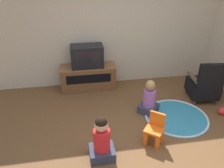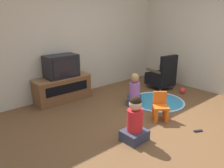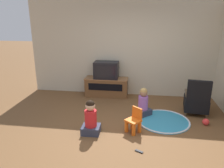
{
  "view_description": "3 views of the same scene",
  "coord_description": "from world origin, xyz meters",
  "px_view_note": "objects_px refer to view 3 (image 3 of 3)",
  "views": [
    {
      "loc": [
        -0.9,
        -2.4,
        2.49
      ],
      "look_at": [
        -0.35,
        0.93,
        0.7
      ],
      "focal_mm": 35.0,
      "sensor_mm": 36.0,
      "label": 1
    },
    {
      "loc": [
        -2.83,
        -2.06,
        1.85
      ],
      "look_at": [
        -0.3,
        0.91,
        0.6
      ],
      "focal_mm": 35.0,
      "sensor_mm": 36.0,
      "label": 2
    },
    {
      "loc": [
        0.32,
        -3.89,
        2.31
      ],
      "look_at": [
        -0.36,
        0.92,
        0.76
      ],
      "focal_mm": 35.0,
      "sensor_mm": 36.0,
      "label": 3
    }
  ],
  "objects_px": {
    "yellow_kid_chair": "(134,122)",
    "toy_ball": "(206,122)",
    "child_watching_center": "(91,119)",
    "child_watching_left": "(143,103)",
    "remote_control": "(139,151)",
    "tv_cabinet": "(107,87)",
    "black_armchair": "(196,101)",
    "television": "(106,70)"
  },
  "relations": [
    {
      "from": "television",
      "to": "remote_control",
      "type": "height_order",
      "value": "television"
    },
    {
      "from": "toy_ball",
      "to": "child_watching_left",
      "type": "bearing_deg",
      "value": 167.01
    },
    {
      "from": "tv_cabinet",
      "to": "child_watching_center",
      "type": "height_order",
      "value": "child_watching_center"
    },
    {
      "from": "black_armchair",
      "to": "tv_cabinet",
      "type": "bearing_deg",
      "value": -14.28
    },
    {
      "from": "tv_cabinet",
      "to": "yellow_kid_chair",
      "type": "xyz_separation_m",
      "value": [
        0.9,
        -1.99,
        -0.07
      ]
    },
    {
      "from": "tv_cabinet",
      "to": "yellow_kid_chair",
      "type": "relative_size",
      "value": 2.42
    },
    {
      "from": "child_watching_center",
      "to": "television",
      "type": "bearing_deg",
      "value": 90.0
    },
    {
      "from": "child_watching_left",
      "to": "remote_control",
      "type": "distance_m",
      "value": 1.54
    },
    {
      "from": "tv_cabinet",
      "to": "black_armchair",
      "type": "height_order",
      "value": "black_armchair"
    },
    {
      "from": "black_armchair",
      "to": "child_watching_left",
      "type": "height_order",
      "value": "black_armchair"
    },
    {
      "from": "child_watching_left",
      "to": "toy_ball",
      "type": "bearing_deg",
      "value": -56.07
    },
    {
      "from": "television",
      "to": "yellow_kid_chair",
      "type": "relative_size",
      "value": 1.34
    },
    {
      "from": "television",
      "to": "remote_control",
      "type": "bearing_deg",
      "value": -68.91
    },
    {
      "from": "television",
      "to": "yellow_kid_chair",
      "type": "height_order",
      "value": "television"
    },
    {
      "from": "yellow_kid_chair",
      "to": "television",
      "type": "bearing_deg",
      "value": 153.5
    },
    {
      "from": "black_armchair",
      "to": "remote_control",
      "type": "bearing_deg",
      "value": 60.22
    },
    {
      "from": "television",
      "to": "child_watching_center",
      "type": "height_order",
      "value": "television"
    },
    {
      "from": "child_watching_left",
      "to": "child_watching_center",
      "type": "xyz_separation_m",
      "value": [
        -1.04,
        -1.0,
        0.02
      ]
    },
    {
      "from": "toy_ball",
      "to": "remote_control",
      "type": "xyz_separation_m",
      "value": [
        -1.42,
        -1.2,
        -0.06
      ]
    },
    {
      "from": "tv_cabinet",
      "to": "television",
      "type": "xyz_separation_m",
      "value": [
        0.0,
        -0.01,
        0.51
      ]
    },
    {
      "from": "yellow_kid_chair",
      "to": "child_watching_center",
      "type": "bearing_deg",
      "value": -129.25
    },
    {
      "from": "black_armchair",
      "to": "remote_control",
      "type": "xyz_separation_m",
      "value": [
        -1.32,
        -1.77,
        -0.33
      ]
    },
    {
      "from": "television",
      "to": "black_armchair",
      "type": "distance_m",
      "value": 2.55
    },
    {
      "from": "child_watching_left",
      "to": "black_armchair",
      "type": "bearing_deg",
      "value": -32.0
    },
    {
      "from": "television",
      "to": "remote_control",
      "type": "relative_size",
      "value": 4.51
    },
    {
      "from": "child_watching_center",
      "to": "tv_cabinet",
      "type": "bearing_deg",
      "value": 90.0
    },
    {
      "from": "yellow_kid_chair",
      "to": "child_watching_left",
      "type": "xyz_separation_m",
      "value": [
        0.18,
        0.83,
        0.08
      ]
    },
    {
      "from": "black_armchair",
      "to": "child_watching_left",
      "type": "xyz_separation_m",
      "value": [
        -1.27,
        -0.25,
        -0.04
      ]
    },
    {
      "from": "yellow_kid_chair",
      "to": "toy_ball",
      "type": "relative_size",
      "value": 3.51
    },
    {
      "from": "tv_cabinet",
      "to": "black_armchair",
      "type": "bearing_deg",
      "value": -21.23
    },
    {
      "from": "yellow_kid_chair",
      "to": "toy_ball",
      "type": "height_order",
      "value": "yellow_kid_chair"
    },
    {
      "from": "child_watching_left",
      "to": "remote_control",
      "type": "bearing_deg",
      "value": -134.94
    },
    {
      "from": "yellow_kid_chair",
      "to": "child_watching_center",
      "type": "height_order",
      "value": "child_watching_center"
    },
    {
      "from": "television",
      "to": "child_watching_left",
      "type": "height_order",
      "value": "television"
    },
    {
      "from": "television",
      "to": "child_watching_left",
      "type": "relative_size",
      "value": 1.01
    },
    {
      "from": "toy_ball",
      "to": "remote_control",
      "type": "bearing_deg",
      "value": -139.82
    },
    {
      "from": "remote_control",
      "to": "child_watching_left",
      "type": "bearing_deg",
      "value": -64.36
    },
    {
      "from": "child_watching_center",
      "to": "toy_ball",
      "type": "relative_size",
      "value": 4.89
    },
    {
      "from": "yellow_kid_chair",
      "to": "child_watching_left",
      "type": "distance_m",
      "value": 0.85
    },
    {
      "from": "child_watching_left",
      "to": "toy_ball",
      "type": "height_order",
      "value": "child_watching_left"
    },
    {
      "from": "black_armchair",
      "to": "child_watching_center",
      "type": "relative_size",
      "value": 1.25
    },
    {
      "from": "black_armchair",
      "to": "yellow_kid_chair",
      "type": "bearing_deg",
      "value": 43.58
    }
  ]
}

